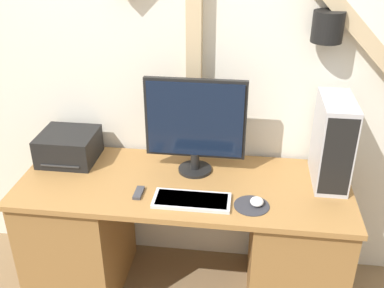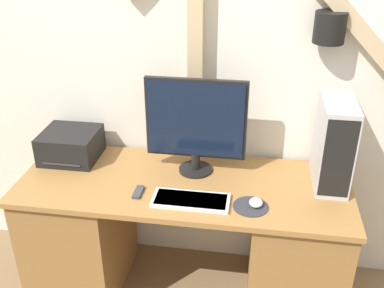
{
  "view_description": "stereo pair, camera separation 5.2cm",
  "coord_description": "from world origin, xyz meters",
  "px_view_note": "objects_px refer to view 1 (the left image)",
  "views": [
    {
      "loc": [
        0.3,
        -1.66,
        2.05
      ],
      "look_at": [
        0.05,
        0.34,
        1.0
      ],
      "focal_mm": 42.0,
      "sensor_mm": 36.0,
      "label": 1
    },
    {
      "loc": [
        0.36,
        -1.65,
        2.05
      ],
      "look_at": [
        0.05,
        0.34,
        1.0
      ],
      "focal_mm": 42.0,
      "sensor_mm": 36.0,
      "label": 2
    }
  ],
  "objects_px": {
    "monitor": "(195,123)",
    "keyboard": "(192,200)",
    "printer": "(69,147)",
    "remote_control": "(139,193)",
    "computer_tower": "(333,142)",
    "mouse": "(257,202)"
  },
  "relations": [
    {
      "from": "monitor",
      "to": "keyboard",
      "type": "height_order",
      "value": "monitor"
    },
    {
      "from": "printer",
      "to": "keyboard",
      "type": "bearing_deg",
      "value": -24.17
    },
    {
      "from": "printer",
      "to": "remote_control",
      "type": "xyz_separation_m",
      "value": [
        0.48,
        -0.3,
        -0.07
      ]
    },
    {
      "from": "computer_tower",
      "to": "mouse",
      "type": "bearing_deg",
      "value": -142.71
    },
    {
      "from": "computer_tower",
      "to": "monitor",
      "type": "bearing_deg",
      "value": 179.24
    },
    {
      "from": "computer_tower",
      "to": "remote_control",
      "type": "relative_size",
      "value": 4.24
    },
    {
      "from": "monitor",
      "to": "keyboard",
      "type": "relative_size",
      "value": 1.4
    },
    {
      "from": "monitor",
      "to": "printer",
      "type": "distance_m",
      "value": 0.76
    },
    {
      "from": "keyboard",
      "to": "printer",
      "type": "height_order",
      "value": "printer"
    },
    {
      "from": "keyboard",
      "to": "printer",
      "type": "bearing_deg",
      "value": 155.83
    },
    {
      "from": "keyboard",
      "to": "computer_tower",
      "type": "height_order",
      "value": "computer_tower"
    },
    {
      "from": "printer",
      "to": "computer_tower",
      "type": "bearing_deg",
      "value": -1.65
    },
    {
      "from": "keyboard",
      "to": "mouse",
      "type": "xyz_separation_m",
      "value": [
        0.32,
        0.01,
        0.01
      ]
    },
    {
      "from": "remote_control",
      "to": "printer",
      "type": "bearing_deg",
      "value": 147.52
    },
    {
      "from": "computer_tower",
      "to": "remote_control",
      "type": "height_order",
      "value": "computer_tower"
    },
    {
      "from": "monitor",
      "to": "mouse",
      "type": "distance_m",
      "value": 0.52
    },
    {
      "from": "computer_tower",
      "to": "remote_control",
      "type": "bearing_deg",
      "value": -164.8
    },
    {
      "from": "keyboard",
      "to": "computer_tower",
      "type": "relative_size",
      "value": 0.83
    },
    {
      "from": "keyboard",
      "to": "printer",
      "type": "xyz_separation_m",
      "value": [
        -0.75,
        0.34,
        0.07
      ]
    },
    {
      "from": "keyboard",
      "to": "computer_tower",
      "type": "distance_m",
      "value": 0.78
    },
    {
      "from": "mouse",
      "to": "printer",
      "type": "xyz_separation_m",
      "value": [
        -1.07,
        0.32,
        0.06
      ]
    },
    {
      "from": "monitor",
      "to": "keyboard",
      "type": "xyz_separation_m",
      "value": [
        0.02,
        -0.31,
        -0.28
      ]
    }
  ]
}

